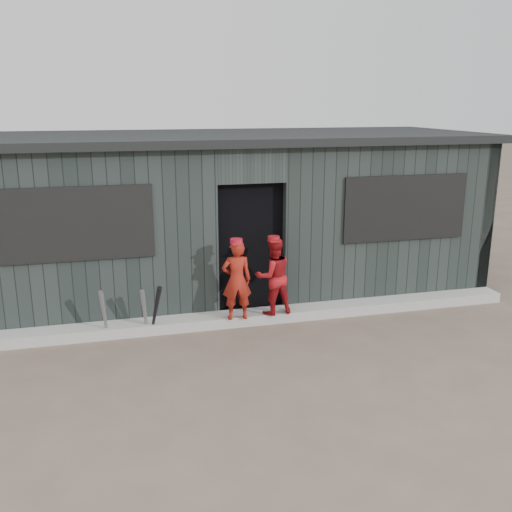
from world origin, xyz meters
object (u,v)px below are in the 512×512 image
object	(u,v)px
bat_left	(104,315)
dugout	(231,214)
bat_mid	(145,312)
player_red_left	(237,280)
player_grey_back	(273,271)
bat_right	(156,310)
player_red_right	(273,276)

from	to	relation	value
bat_left	dugout	bearing A→B (deg)	40.87
bat_mid	dugout	xyz separation A→B (m)	(1.60, 1.83, 0.94)
player_red_left	dugout	world-z (taller)	dugout
player_grey_back	bat_left	bearing A→B (deg)	33.53
bat_right	player_grey_back	world-z (taller)	player_grey_back
player_red_right	dugout	distance (m)	1.90
player_red_right	bat_right	bearing A→B (deg)	-3.69
bat_left	bat_right	size ratio (longest dim) A/B	0.95
bat_left	player_grey_back	world-z (taller)	player_grey_back
bat_left	bat_right	bearing A→B (deg)	-3.24
bat_right	player_red_right	xyz separation A→B (m)	(1.69, 0.09, 0.33)
bat_left	bat_right	distance (m)	0.68
player_red_left	bat_left	bearing A→B (deg)	2.90
bat_right	dugout	bearing A→B (deg)	52.30
bat_mid	player_grey_back	world-z (taller)	player_grey_back
bat_mid	bat_right	size ratio (longest dim) A/B	0.90
bat_right	player_red_left	distance (m)	1.18
player_red_right	player_grey_back	world-z (taller)	player_red_right
bat_left	player_red_left	world-z (taller)	player_red_left
player_grey_back	dugout	size ratio (longest dim) A/B	0.14
player_red_left	bat_mid	bearing A→B (deg)	1.76
player_grey_back	dugout	bearing A→B (deg)	-50.74
bat_right	player_red_right	size ratio (longest dim) A/B	0.70
player_red_left	dugout	bearing A→B (deg)	-95.84
player_red_right	dugout	size ratio (longest dim) A/B	0.13
bat_left	player_red_right	distance (m)	2.39
bat_mid	bat_left	bearing A→B (deg)	-178.27
bat_mid	bat_right	xyz separation A→B (m)	(0.14, -0.05, 0.03)
player_red_left	player_red_right	xyz separation A→B (m)	(0.55, 0.08, -0.01)
dugout	player_red_left	bearing A→B (deg)	-99.73
player_red_left	dugout	size ratio (longest dim) A/B	0.14
bat_mid	bat_right	bearing A→B (deg)	-20.87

